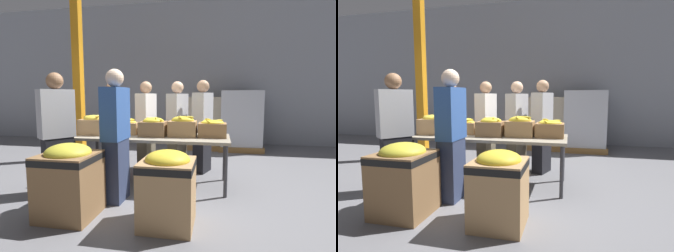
{
  "view_description": "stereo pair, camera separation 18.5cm",
  "coord_description": "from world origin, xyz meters",
  "views": [
    {
      "loc": [
        0.98,
        -3.79,
        1.33
      ],
      "look_at": [
        0.21,
        0.15,
        0.88
      ],
      "focal_mm": 28.0,
      "sensor_mm": 36.0,
      "label": 1
    },
    {
      "loc": [
        1.16,
        -3.75,
        1.33
      ],
      "look_at": [
        0.21,
        0.15,
        0.88
      ],
      "focal_mm": 28.0,
      "sensor_mm": 36.0,
      "label": 2
    }
  ],
  "objects": [
    {
      "name": "donation_bin_0",
      "position": [
        -0.62,
        -1.25,
        0.44
      ],
      "size": [
        0.59,
        0.59,
        0.82
      ],
      "color": "olive",
      "rests_on": "ground_plane"
    },
    {
      "name": "volunteer_3",
      "position": [
        -0.29,
        -0.72,
        0.83
      ],
      "size": [
        0.23,
        0.45,
        1.67
      ],
      "rotation": [
        0.0,
        0.0,
        1.55
      ],
      "color": "#2D3856",
      "rests_on": "ground_plane"
    },
    {
      "name": "banana_box_0",
      "position": [
        -0.91,
        -0.06,
        0.89
      ],
      "size": [
        0.4,
        0.31,
        0.32
      ],
      "color": "tan",
      "rests_on": "sorting_table"
    },
    {
      "name": "volunteer_2",
      "position": [
        -0.31,
        0.76,
        0.79
      ],
      "size": [
        0.3,
        0.46,
        1.6
      ],
      "rotation": [
        0.0,
        0.0,
        -1.78
      ],
      "color": "#6B604C",
      "rests_on": "ground_plane"
    },
    {
      "name": "pallet_stack_2",
      "position": [
        0.69,
        3.11,
        0.65
      ],
      "size": [
        1.15,
        1.15,
        1.32
      ],
      "color": "olive",
      "rests_on": "ground_plane"
    },
    {
      "name": "banana_box_2",
      "position": [
        0.03,
        -0.03,
        0.88
      ],
      "size": [
        0.39,
        0.34,
        0.29
      ],
      "color": "olive",
      "rests_on": "sorting_table"
    },
    {
      "name": "pallet_stack_0",
      "position": [
        1.52,
        2.98,
        0.72
      ],
      "size": [
        1.05,
        1.05,
        1.47
      ],
      "color": "olive",
      "rests_on": "ground_plane"
    },
    {
      "name": "volunteer_5",
      "position": [
        -0.96,
        0.73,
        0.78
      ],
      "size": [
        0.21,
        0.42,
        1.56
      ],
      "rotation": [
        0.0,
        0.0,
        -1.58
      ],
      "color": "black",
      "rests_on": "ground_plane"
    },
    {
      "name": "pallet_stack_1",
      "position": [
        1.39,
        3.03,
        0.57
      ],
      "size": [
        0.93,
        0.93,
        1.16
      ],
      "color": "olive",
      "rests_on": "ground_plane"
    },
    {
      "name": "wall_back",
      "position": [
        0.0,
        3.81,
        2.0
      ],
      "size": [
        16.0,
        0.08,
        4.0
      ],
      "color": "#9399A3",
      "rests_on": "ground_plane"
    },
    {
      "name": "banana_box_3",
      "position": [
        0.46,
        -0.0,
        0.89
      ],
      "size": [
        0.4,
        0.3,
        0.31
      ],
      "color": "#A37A4C",
      "rests_on": "sorting_table"
    },
    {
      "name": "support_pillar",
      "position": [
        -1.92,
        1.3,
        2.0
      ],
      "size": [
        0.17,
        0.17,
        4.0
      ],
      "color": "orange",
      "rests_on": "ground_plane"
    },
    {
      "name": "donation_bin_1",
      "position": [
        0.48,
        -1.25,
        0.42
      ],
      "size": [
        0.54,
        0.54,
        0.79
      ],
      "color": "tan",
      "rests_on": "ground_plane"
    },
    {
      "name": "ground_plane",
      "position": [
        0.0,
        0.0,
        0.0
      ],
      "size": [
        30.0,
        30.0,
        0.0
      ],
      "primitive_type": "plane",
      "color": "slate"
    },
    {
      "name": "sorting_table",
      "position": [
        0.0,
        0.0,
        0.69
      ],
      "size": [
        2.29,
        0.85,
        0.74
      ],
      "color": "#9E937F",
      "rests_on": "ground_plane"
    },
    {
      "name": "banana_box_1",
      "position": [
        -0.44,
        0.1,
        0.86
      ],
      "size": [
        0.4,
        0.29,
        0.25
      ],
      "color": "#A37A4C",
      "rests_on": "sorting_table"
    },
    {
      "name": "volunteer_4",
      "position": [
        0.27,
        0.76,
        0.79
      ],
      "size": [
        0.35,
        0.47,
        1.59
      ],
      "rotation": [
        0.0,
        0.0,
        -1.93
      ],
      "color": "#6B604C",
      "rests_on": "ground_plane"
    },
    {
      "name": "banana_box_4",
      "position": [
        0.89,
        0.06,
        0.87
      ],
      "size": [
        0.4,
        0.33,
        0.27
      ],
      "color": "olive",
      "rests_on": "sorting_table"
    },
    {
      "name": "volunteer_0",
      "position": [
        0.71,
        0.79,
        0.8
      ],
      "size": [
        0.35,
        0.48,
        1.61
      ],
      "rotation": [
        0.0,
        0.0,
        -1.92
      ],
      "color": "black",
      "rests_on": "ground_plane"
    },
    {
      "name": "volunteer_1",
      "position": [
        -1.16,
        -0.64,
        0.82
      ],
      "size": [
        0.44,
        0.49,
        1.64
      ],
      "rotation": [
        0.0,
        0.0,
        0.94
      ],
      "color": "black",
      "rests_on": "ground_plane"
    }
  ]
}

